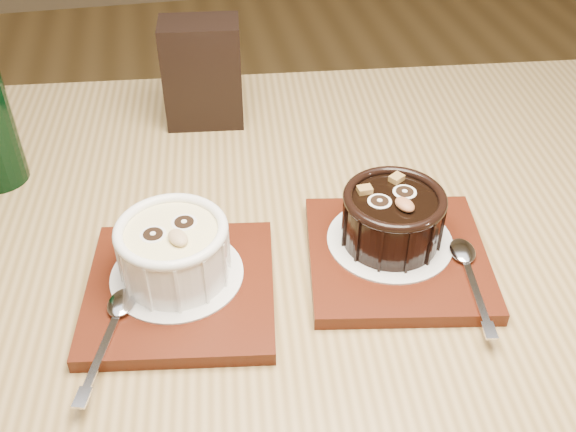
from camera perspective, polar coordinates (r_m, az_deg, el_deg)
name	(u,v)px	position (r m, az deg, el deg)	size (l,w,h in m)	color
table	(271,312)	(0.77, -1.45, -8.10)	(1.27, 0.91, 0.75)	olive
tray_left	(181,290)	(0.67, -9.08, -6.19)	(0.18, 0.18, 0.01)	#4F1B0D
doily_left	(177,274)	(0.67, -9.37, -4.88)	(0.13, 0.13, 0.00)	white
ramekin_white	(173,248)	(0.65, -9.67, -2.73)	(0.11, 0.11, 0.06)	white
spoon_left	(110,331)	(0.63, -14.87, -9.40)	(0.03, 0.13, 0.01)	silver
tray_right	(397,257)	(0.70, 9.22, -3.43)	(0.18, 0.18, 0.01)	#4F1B0D
doily_right	(390,240)	(0.71, 8.60, -2.02)	(0.13, 0.13, 0.00)	white
ramekin_dark	(393,215)	(0.69, 8.86, 0.05)	(0.10, 0.10, 0.06)	black
spoon_right	(471,275)	(0.68, 15.22, -4.82)	(0.03, 0.13, 0.01)	silver
condiment_stand	(202,73)	(0.90, -7.25, 11.90)	(0.10, 0.06, 0.14)	black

